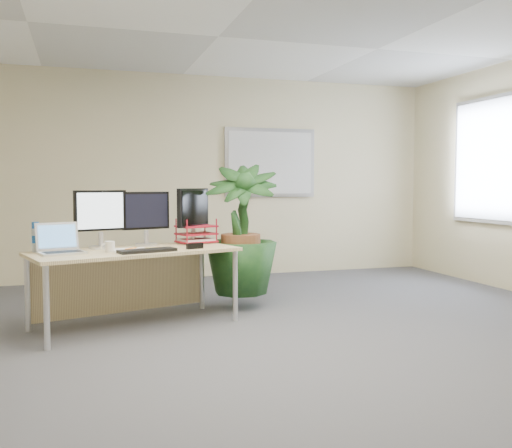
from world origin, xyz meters
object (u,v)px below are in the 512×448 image
object	(u,v)px
desk	(131,264)
floor_plant	(241,234)
monitor_left	(100,215)
laptop	(60,246)
monitor_right	(146,215)

from	to	relation	value
desk	floor_plant	distance (m)	1.20
monitor_left	laptop	size ratio (longest dim) A/B	1.23
monitor_right	laptop	xyz separation A→B (m)	(-0.75, -0.38, -0.23)
desk	monitor_left	bearing A→B (deg)	156.30
floor_plant	monitor_left	distance (m)	1.41
monitor_left	laptop	world-z (taller)	monitor_left
laptop	floor_plant	bearing A→B (deg)	17.13
floor_plant	monitor_left	size ratio (longest dim) A/B	2.88
desk	laptop	distance (m)	0.64
monitor_left	monitor_right	world-z (taller)	monitor_left
monitor_right	laptop	bearing A→B (deg)	-153.02
floor_plant	laptop	world-z (taller)	floor_plant
desk	laptop	world-z (taller)	laptop
monitor_left	desk	bearing A→B (deg)	-23.70
desk	laptop	bearing A→B (deg)	-164.46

